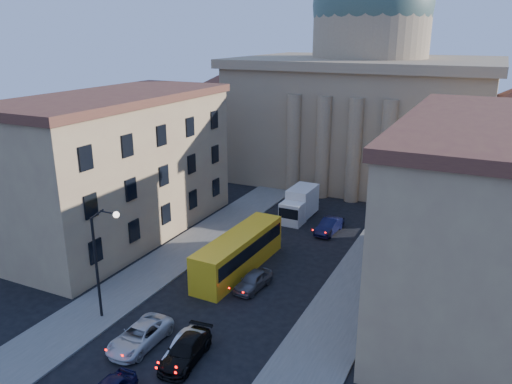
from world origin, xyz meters
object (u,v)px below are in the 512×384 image
street_lamp (101,254)px  box_truck (299,205)px  car_right_near (186,347)px  city_bus (239,251)px

street_lamp → box_truck: (5.27, 26.11, -3.65)m
street_lamp → box_truck: 26.88m
car_right_near → street_lamp: bearing=166.0°
street_lamp → city_bus: 13.05m
city_bus → box_truck: (0.17, 14.61, -0.18)m
box_truck → car_right_near: bearing=-83.7°
car_right_near → box_truck: size_ratio=0.66×
city_bus → box_truck: size_ratio=1.91×
city_bus → box_truck: bearing=91.3°
car_right_near → city_bus: size_ratio=0.34×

